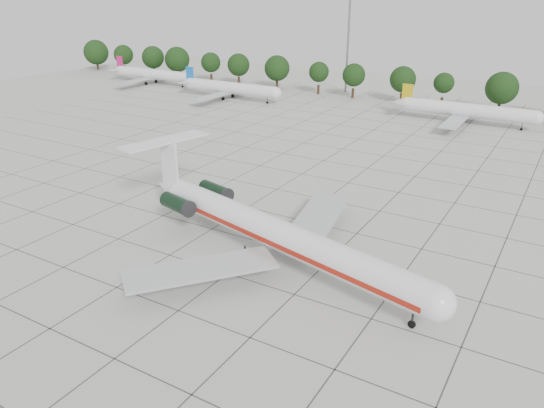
% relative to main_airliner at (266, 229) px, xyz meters
% --- Properties ---
extents(ground, '(260.00, 260.00, 0.00)m').
position_rel_main_airliner_xyz_m(ground, '(-1.69, 2.94, -3.54)').
color(ground, '#B7B7AF').
rests_on(ground, ground).
extents(apron_joints, '(170.00, 170.00, 0.02)m').
position_rel_main_airliner_xyz_m(apron_joints, '(-1.69, 17.94, -3.53)').
color(apron_joints, '#383838').
rests_on(apron_joints, ground).
extents(main_airliner, '(42.17, 32.59, 10.02)m').
position_rel_main_airliner_xyz_m(main_airliner, '(0.00, 0.00, 0.00)').
color(main_airliner, silver).
rests_on(main_airliner, ground).
extents(ground_crew, '(0.84, 0.70, 1.96)m').
position_rel_main_airliner_xyz_m(ground_crew, '(18.46, -0.84, -2.56)').
color(ground_crew, orange).
rests_on(ground_crew, ground).
extents(bg_airliner_a, '(28.24, 27.20, 7.40)m').
position_rel_main_airliner_xyz_m(bg_airliner_a, '(-86.78, 76.49, -0.63)').
color(bg_airliner_a, silver).
rests_on(bg_airliner_a, ground).
extents(bg_airliner_b, '(28.24, 27.20, 7.40)m').
position_rel_main_airliner_xyz_m(bg_airliner_b, '(-53.64, 69.85, -0.63)').
color(bg_airliner_b, silver).
rests_on(bg_airliner_b, ground).
extents(bg_airliner_c, '(28.24, 27.20, 7.40)m').
position_rel_main_airliner_xyz_m(bg_airliner_c, '(5.43, 74.20, -0.63)').
color(bg_airliner_c, silver).
rests_on(bg_airliner_c, ground).
extents(tree_line, '(249.86, 8.44, 10.22)m').
position_rel_main_airliner_xyz_m(tree_line, '(-13.38, 87.94, 2.44)').
color(tree_line, '#332114').
rests_on(tree_line, ground).
extents(floodlight_mast, '(1.60, 1.60, 25.45)m').
position_rel_main_airliner_xyz_m(floodlight_mast, '(-31.69, 94.94, 10.74)').
color(floodlight_mast, slate).
rests_on(floodlight_mast, ground).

